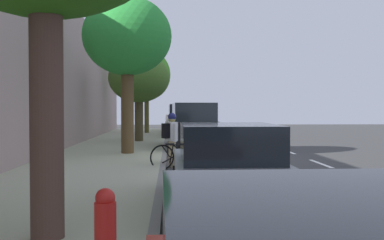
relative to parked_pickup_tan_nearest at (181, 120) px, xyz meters
The scene contains 16 objects.
ground 16.71m from the parked_pickup_tan_nearest, 93.53° to the left, with size 65.42×65.42×0.00m, color #373737.
sidewalk 16.94m from the parked_pickup_tan_nearest, 79.79° to the left, with size 3.92×40.89×0.15m, color #ADAE90.
curb_edge 16.70m from the parked_pickup_tan_nearest, 86.71° to the left, with size 0.16×40.89×0.15m, color gray.
lane_stripe_centre 16.73m from the parked_pickup_tan_nearest, 104.09° to the left, with size 0.14×40.00×0.01m.
lane_stripe_bike_edge 16.68m from the parked_pickup_tan_nearest, 91.76° to the left, with size 0.12×40.89×0.01m, color white.
building_facade 17.58m from the parked_pickup_tan_nearest, 72.63° to the left, with size 0.50×40.89×6.14m, color #AB928C.
parked_pickup_tan_nearest is the anchor object (origin of this frame).
parked_suv_white_second 5.97m from the parked_pickup_tan_nearest, 90.51° to the left, with size 1.97×4.70×1.99m.
parked_suv_black_mid 13.33m from the parked_pickup_tan_nearest, 90.99° to the left, with size 2.08×4.76×1.99m.
parked_sedan_grey_far 25.26m from the parked_pickup_tan_nearest, 90.51° to the left, with size 1.84×4.40×1.52m.
bicycle_at_curb 19.44m from the parked_pickup_tan_nearest, 88.55° to the left, with size 1.68×0.69×0.79m.
cyclist_with_backpack 19.00m from the parked_pickup_tan_nearest, 87.83° to the left, with size 0.49×0.59×1.64m.
street_tree_near_cyclist 4.55m from the parked_pickup_tan_nearest, 47.99° to the left, with size 3.10×3.10×5.42m.
street_tree_mid_block 10.51m from the parked_pickup_tan_nearest, 77.11° to the left, with size 2.99×2.99×4.31m.
street_tree_far_end 16.62m from the parked_pickup_tan_nearest, 81.92° to the left, with size 3.19×3.19×5.62m.
fire_hydrant 28.36m from the parked_pickup_tan_nearest, 87.20° to the left, with size 0.22×0.22×0.84m.
Camera 1 is at (1.76, 16.33, 1.80)m, focal length 43.67 mm.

